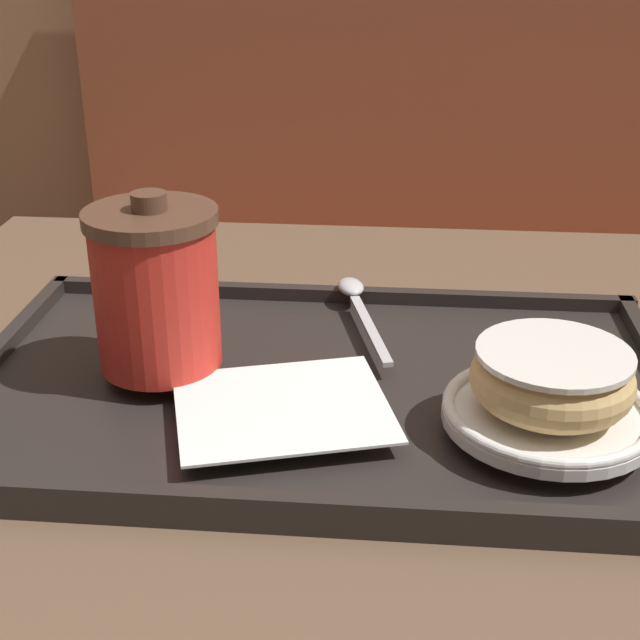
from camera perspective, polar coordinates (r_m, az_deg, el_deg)
The scene contains 8 objects.
booth_bench at distance 1.62m, azimuth 13.20°, elevation -2.20°, with size 1.60×0.44×1.00m.
cafe_table at distance 0.76m, azimuth 0.14°, elevation -17.19°, with size 0.80×0.81×0.70m.
serving_tray at distance 0.66m, azimuth 0.00°, elevation -4.48°, with size 0.52×0.32×0.02m.
napkin_paper at distance 0.60m, azimuth -2.43°, elevation -5.55°, with size 0.17×0.16×0.00m.
coffee_cup_front at distance 0.65m, azimuth -10.45°, elevation 2.02°, with size 0.09×0.09×0.13m.
plate_with_chocolate_donut at distance 0.60m, azimuth 14.35°, elevation -5.73°, with size 0.14×0.14×0.01m.
donut_chocolate_glazed at distance 0.59m, azimuth 14.62°, elevation -3.55°, with size 0.11×0.11×0.04m.
spoon at distance 0.76m, azimuth 2.36°, elevation 1.34°, with size 0.05×0.16×0.01m.
Camera 1 is at (0.05, -0.56, 1.03)m, focal length 50.00 mm.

